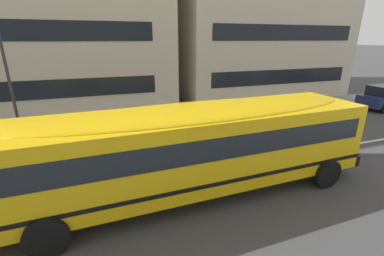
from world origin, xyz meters
TOP-DOWN VIEW (x-y plane):
  - ground_plane at (0.00, 0.00)m, footprint 400.00×400.00m
  - sidewalk_far at (0.00, 7.19)m, footprint 120.00×3.00m
  - lane_centreline at (0.00, 0.00)m, footprint 110.00×0.16m
  - school_bus at (0.82, -1.31)m, footprint 12.76×3.03m
  - street_lamp at (-5.65, 6.49)m, footprint 0.44×0.44m

SIDE VIEW (x-z plane):
  - ground_plane at x=0.00m, z-range 0.00..0.00m
  - lane_centreline at x=0.00m, z-range 0.00..0.01m
  - sidewalk_far at x=0.00m, z-range 0.00..0.01m
  - school_bus at x=0.82m, z-range 0.27..3.11m
  - street_lamp at x=-5.65m, z-range 0.91..7.71m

